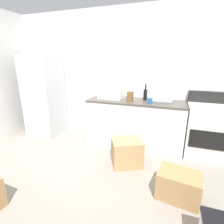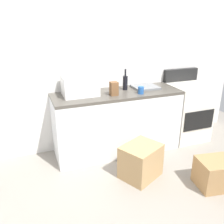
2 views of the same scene
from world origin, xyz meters
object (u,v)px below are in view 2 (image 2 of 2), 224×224
at_px(microwave, 80,85).
at_px(cardboard_box_large, 141,161).
at_px(wine_bottle, 125,82).
at_px(cardboard_box_small, 218,173).
at_px(coffee_mug, 141,90).
at_px(stove_oven, 187,111).
at_px(knife_block, 114,89).

xyz_separation_m(microwave, cardboard_box_large, (0.54, -0.79, -0.82)).
bearing_deg(wine_bottle, microwave, -177.06).
height_order(cardboard_box_large, cardboard_box_small, cardboard_box_large).
bearing_deg(cardboard_box_small, coffee_mug, 116.65).
bearing_deg(cardboard_box_small, microwave, 135.94).
bearing_deg(coffee_mug, wine_bottle, 114.81).
xyz_separation_m(wine_bottle, coffee_mug, (0.12, -0.26, -0.06)).
distance_m(stove_oven, microwave, 1.82).
bearing_deg(coffee_mug, cardboard_box_small, -63.35).
bearing_deg(wine_bottle, coffee_mug, -65.19).
height_order(wine_bottle, cardboard_box_small, wine_bottle).
height_order(microwave, knife_block, microwave).
bearing_deg(coffee_mug, knife_block, 169.42).
relative_size(coffee_mug, cardboard_box_small, 0.20).
distance_m(wine_bottle, knife_block, 0.31).
bearing_deg(cardboard_box_large, knife_block, 100.61).
distance_m(stove_oven, cardboard_box_large, 1.42).
height_order(stove_oven, knife_block, stove_oven).
xyz_separation_m(wine_bottle, cardboard_box_large, (-0.13, -0.82, -0.80)).
distance_m(microwave, wine_bottle, 0.67).
height_order(wine_bottle, coffee_mug, wine_bottle).
xyz_separation_m(wine_bottle, knife_block, (-0.25, -0.19, -0.02)).
bearing_deg(cardboard_box_small, stove_oven, 71.26).
bearing_deg(knife_block, coffee_mug, -10.58).
bearing_deg(coffee_mug, microwave, 163.96).
bearing_deg(cardboard_box_large, wine_bottle, 81.08).
relative_size(microwave, cardboard_box_small, 0.94).
bearing_deg(microwave, knife_block, -20.58).
relative_size(wine_bottle, coffee_mug, 3.00).
xyz_separation_m(microwave, wine_bottle, (0.67, 0.03, -0.03)).
height_order(knife_block, cardboard_box_small, knife_block).
height_order(coffee_mug, cardboard_box_large, coffee_mug).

